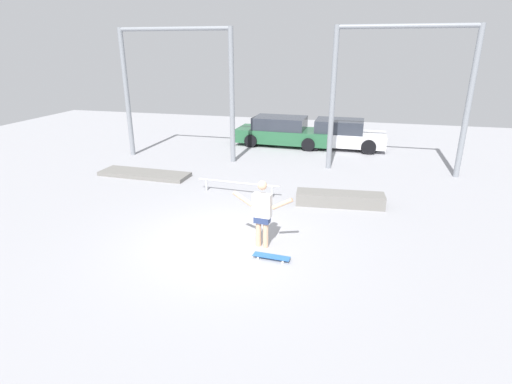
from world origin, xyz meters
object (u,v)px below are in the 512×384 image
grind_rail (238,184)px  parked_car_green (282,132)px  parked_car_white (341,135)px  skateboard (272,257)px  manual_pad (145,174)px  grind_box (340,199)px  skateboarder (262,211)px

grind_rail → parked_car_green: size_ratio=0.61×
grind_rail → parked_car_white: 7.75m
skateboard → grind_rail: 4.34m
grind_rail → parked_car_green: (0.08, 7.16, 0.32)m
skateboard → grind_rail: (-1.92, 3.88, 0.26)m
manual_pad → parked_car_green: bearing=57.0°
parked_car_green → grind_box: bearing=-64.6°
skateboarder → parked_car_white: size_ratio=0.42×
grind_rail → manual_pad: bearing=165.6°
skateboarder → grind_rail: size_ratio=0.60×
skateboarder → grind_rail: (-1.58, 3.33, -0.58)m
grind_box → grind_rail: (-3.23, 0.19, 0.13)m
manual_pad → parked_car_green: (3.99, 6.16, 0.58)m
grind_box → parked_car_green: size_ratio=0.58×
grind_box → parked_car_green: 8.01m
parked_car_white → manual_pad: bearing=-136.8°
parked_car_green → grind_rail: bearing=-88.4°
skateboarder → skateboard: (0.35, -0.55, -0.84)m
skateboarder → skateboard: size_ratio=1.93×
skateboarder → skateboard: skateboarder is taller
skateboarder → parked_car_white: 10.61m
grind_rail → parked_car_white: size_ratio=0.69×
grind_box → grind_rail: grind_rail is taller
skateboard → parked_car_green: (-1.84, 11.04, 0.58)m
skateboard → parked_car_green: bearing=103.6°
skateboard → manual_pad: manual_pad is taller
manual_pad → parked_car_white: parked_car_white is taller
skateboarder → grind_rail: 3.73m
skateboarder → grind_box: (1.65, 3.14, -0.71)m
grind_box → grind_rail: bearing=176.6°
skateboarder → grind_box: skateboarder is taller
skateboard → grind_box: size_ratio=0.33×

